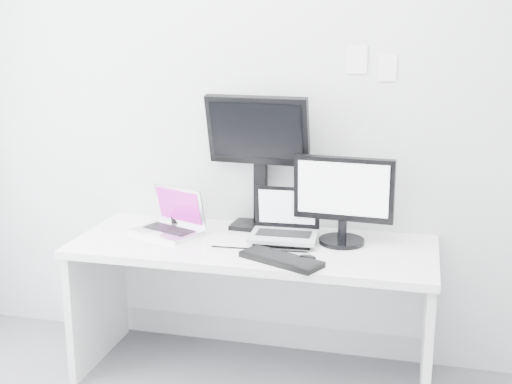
{
  "coord_description": "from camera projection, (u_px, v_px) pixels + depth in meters",
  "views": [
    {
      "loc": [
        0.79,
        -1.86,
        1.8
      ],
      "look_at": [
        0.02,
        1.23,
        1.0
      ],
      "focal_mm": 47.52,
      "sensor_mm": 36.0,
      "label": 1
    }
  ],
  "objects": [
    {
      "name": "dell_laptop",
      "position": [
        284.0,
        217.0,
        3.34
      ],
      "size": [
        0.34,
        0.27,
        0.28
      ],
      "primitive_type": "cube",
      "rotation": [
        0.0,
        0.0,
        0.05
      ],
      "color": "#B2B5BA",
      "rests_on": "desk"
    },
    {
      "name": "wall_note_1",
      "position": [
        387.0,
        68.0,
        3.35
      ],
      "size": [
        0.09,
        0.0,
        0.13
      ],
      "primitive_type": "cube",
      "color": "white",
      "rests_on": "back_wall"
    },
    {
      "name": "wall_note_0",
      "position": [
        357.0,
        59.0,
        3.38
      ],
      "size": [
        0.1,
        0.0,
        0.14
      ],
      "primitive_type": "cube",
      "color": "white",
      "rests_on": "back_wall"
    },
    {
      "name": "back_wall",
      "position": [
        269.0,
        110.0,
        3.55
      ],
      "size": [
        3.6,
        0.0,
        3.6
      ],
      "primitive_type": "plane",
      "rotation": [
        1.57,
        0.0,
        0.0
      ],
      "color": "silver",
      "rests_on": "ground"
    },
    {
      "name": "mouse",
      "position": [
        305.0,
        258.0,
        3.11
      ],
      "size": [
        0.11,
        0.08,
        0.03
      ],
      "primitive_type": "ellipsoid",
      "rotation": [
        0.0,
        0.0,
        0.24
      ],
      "color": "black",
      "rests_on": "desk"
    },
    {
      "name": "rear_monitor",
      "position": [
        259.0,
        161.0,
        3.54
      ],
      "size": [
        0.55,
        0.22,
        0.73
      ],
      "primitive_type": "cube",
      "rotation": [
        0.0,
        0.0,
        -0.05
      ],
      "color": "black",
      "rests_on": "desk"
    },
    {
      "name": "samsung_monitor",
      "position": [
        343.0,
        199.0,
        3.32
      ],
      "size": [
        0.51,
        0.26,
        0.45
      ],
      "primitive_type": "cube",
      "rotation": [
        0.0,
        0.0,
        -0.06
      ],
      "color": "black",
      "rests_on": "desk"
    },
    {
      "name": "desk",
      "position": [
        253.0,
        311.0,
        3.46
      ],
      "size": [
        1.8,
        0.7,
        0.73
      ],
      "primitive_type": "cube",
      "color": "white",
      "rests_on": "ground"
    },
    {
      "name": "macbook",
      "position": [
        166.0,
        211.0,
        3.49
      ],
      "size": [
        0.41,
        0.36,
        0.25
      ],
      "primitive_type": "cube",
      "rotation": [
        0.0,
        0.0,
        -0.4
      ],
      "color": "silver",
      "rests_on": "desk"
    },
    {
      "name": "speaker",
      "position": [
        180.0,
        212.0,
        3.65
      ],
      "size": [
        0.1,
        0.1,
        0.15
      ],
      "primitive_type": "cube",
      "rotation": [
        0.0,
        0.0,
        -0.41
      ],
      "color": "black",
      "rests_on": "desk"
    },
    {
      "name": "keyboard",
      "position": [
        281.0,
        259.0,
        3.11
      ],
      "size": [
        0.42,
        0.29,
        0.03
      ],
      "primitive_type": "cube",
      "rotation": [
        0.0,
        0.0,
        -0.44
      ],
      "color": "black",
      "rests_on": "desk"
    }
  ]
}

